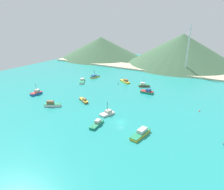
% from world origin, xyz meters
% --- Properties ---
extents(ground, '(260.00, 280.00, 0.50)m').
position_xyz_m(ground, '(0.00, 30.00, -0.25)').
color(ground, teal).
extents(fishing_boat_0, '(5.17, 7.38, 6.40)m').
position_xyz_m(fishing_boat_0, '(-8.60, 3.31, 0.81)').
color(fishing_boat_0, silver).
rests_on(fishing_boat_0, ground).
extents(fishing_boat_1, '(4.54, 10.59, 2.42)m').
position_xyz_m(fishing_boat_1, '(11.49, -5.47, 0.91)').
color(fishing_boat_1, gold).
rests_on(fishing_boat_1, ground).
extents(fishing_boat_2, '(9.53, 7.82, 2.38)m').
position_xyz_m(fishing_boat_2, '(-25.02, 53.06, 0.81)').
color(fishing_boat_2, gold).
rests_on(fishing_boat_2, ground).
extents(fishing_boat_3, '(3.75, 6.98, 6.49)m').
position_xyz_m(fishing_boat_3, '(-57.98, 5.44, 1.04)').
color(fishing_boat_3, '#1E5BA8').
rests_on(fishing_boat_3, ground).
extents(fishing_boat_4, '(7.36, 3.29, 5.74)m').
position_xyz_m(fishing_boat_4, '(-3.74, 39.85, 1.03)').
color(fishing_boat_4, '#198466').
rests_on(fishing_boat_4, ground).
extents(fishing_boat_5, '(7.97, 5.84, 2.09)m').
position_xyz_m(fishing_boat_5, '(-27.60, 10.49, 0.75)').
color(fishing_boat_5, brown).
rests_on(fishing_boat_5, ground).
extents(fishing_boat_7, '(3.81, 8.31, 5.92)m').
position_xyz_m(fishing_boat_7, '(-50.24, 52.70, 0.86)').
color(fishing_boat_7, gold).
rests_on(fishing_boat_7, ground).
extents(fishing_boat_8, '(3.34, 8.51, 2.21)m').
position_xyz_m(fishing_boat_8, '(-7.00, -7.36, 0.75)').
color(fishing_boat_8, '#198466').
rests_on(fishing_boat_8, ground).
extents(fishing_boat_9, '(8.78, 10.89, 2.23)m').
position_xyz_m(fishing_boat_9, '(-51.07, 38.73, 0.78)').
color(fishing_boat_9, silver).
rests_on(fishing_boat_9, ground).
extents(fishing_boat_10, '(7.52, 6.03, 6.06)m').
position_xyz_m(fishing_boat_10, '(-10.41, 50.77, 1.01)').
color(fishing_boat_10, brown).
rests_on(fishing_boat_10, ground).
extents(fishing_boat_12, '(8.30, 5.98, 2.93)m').
position_xyz_m(fishing_boat_12, '(-37.41, -2.47, 1.07)').
color(fishing_boat_12, silver).
rests_on(fishing_boat_12, ground).
extents(buoy_0, '(0.74, 0.74, 0.74)m').
position_xyz_m(buoy_0, '(-27.08, 46.97, 0.13)').
color(buoy_0, '#232328').
rests_on(buoy_0, ground).
extents(buoy_1, '(0.68, 0.68, 0.68)m').
position_xyz_m(buoy_1, '(26.97, 28.49, 0.12)').
color(buoy_1, red).
rests_on(buoy_1, ground).
extents(beach_strip, '(247.00, 19.79, 1.20)m').
position_xyz_m(beach_strip, '(0.00, 98.38, 0.60)').
color(beach_strip, '#C6B793').
rests_on(beach_strip, ground).
extents(hill_west, '(89.05, 89.05, 22.24)m').
position_xyz_m(hill_west, '(-94.31, 128.46, 11.12)').
color(hill_west, '#3D6042').
rests_on(hill_west, ground).
extents(hill_central, '(103.30, 103.30, 28.37)m').
position_xyz_m(hill_central, '(-7.02, 135.26, 14.18)').
color(hill_central, '#3D6042').
rests_on(hill_central, ground).
extents(radio_tower, '(3.70, 2.96, 37.02)m').
position_xyz_m(radio_tower, '(5.42, 96.77, 18.88)').
color(radio_tower, silver).
rests_on(radio_tower, ground).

